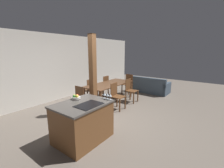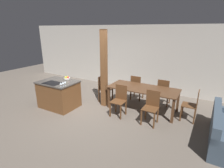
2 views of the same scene
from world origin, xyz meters
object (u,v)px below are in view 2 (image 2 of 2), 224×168
object	(u,v)px
fruit_bowl	(67,78)
kitchen_island	(59,94)
dining_chair_far_right	(163,92)
timber_post	(104,69)
dining_chair_near_right	(151,107)
dining_chair_foot_end	(192,105)
dining_chair_far_left	(136,87)
dining_chair_head_end	(104,88)
wine_glass_near	(61,84)
dining_table	(143,90)
wine_glass_middle	(63,83)
dining_chair_near_left	(119,100)
wine_glass_far	(65,82)

from	to	relation	value
fruit_bowl	kitchen_island	bearing A→B (deg)	-107.76
dining_chair_far_right	timber_post	size ratio (longest dim) A/B	0.37
dining_chair_near_right	dining_chair_foot_end	bearing A→B (deg)	35.34
kitchen_island	dining_chair_far_left	size ratio (longest dim) A/B	1.32
fruit_bowl	timber_post	distance (m)	1.31
dining_chair_far_left	dining_chair_head_end	world-z (taller)	same
wine_glass_near	kitchen_island	bearing A→B (deg)	144.64
dining_chair_far_right	dining_chair_head_end	distance (m)	2.08
kitchen_island	dining_table	distance (m)	2.79
dining_chair_far_left	dining_chair_far_right	bearing A→B (deg)	-180.00
fruit_bowl	dining_chair_far_right	world-z (taller)	fruit_bowl
dining_chair_near_right	timber_post	size ratio (longest dim) A/B	0.37
wine_glass_middle	fruit_bowl	bearing A→B (deg)	125.19
dining_chair_near_left	dining_chair_far_right	bearing A→B (deg)	54.54
wine_glass_middle	wine_glass_near	bearing A→B (deg)	-90.00
fruit_bowl	wine_glass_middle	xyz separation A→B (m)	(0.43, -0.62, 0.06)
dining_chair_near_left	dining_chair_far_left	bearing A→B (deg)	90.00
dining_chair_head_end	dining_chair_foot_end	xyz separation A→B (m)	(2.93, 0.00, 0.00)
kitchen_island	dining_chair_head_end	xyz separation A→B (m)	(1.06, 1.16, 0.04)
kitchen_island	fruit_bowl	size ratio (longest dim) A/B	5.77
wine_glass_far	dining_chair_near_left	size ratio (longest dim) A/B	0.15
fruit_bowl	wine_glass_near	bearing A→B (deg)	-58.29
wine_glass_far	wine_glass_near	bearing A→B (deg)	-90.00
kitchen_island	timber_post	xyz separation A→B (m)	(1.26, 0.85, 0.82)
wine_glass_middle	dining_table	bearing A→B (deg)	36.16
timber_post	kitchen_island	bearing A→B (deg)	-145.93
wine_glass_middle	kitchen_island	bearing A→B (deg)	151.29
dining_chair_head_end	dining_chair_far_left	bearing A→B (deg)	-54.66
dining_table	dining_chair_far_left	world-z (taller)	dining_chair_far_left
wine_glass_far	dining_chair_far_left	world-z (taller)	wine_glass_far
kitchen_island	dining_chair_near_left	bearing A→B (deg)	13.00
dining_table	timber_post	size ratio (longest dim) A/B	0.86
dining_chair_near_right	dining_chair_far_right	xyz separation A→B (m)	(-0.00, 1.38, 0.00)
dining_table	fruit_bowl	bearing A→B (deg)	-160.90
timber_post	wine_glass_far	bearing A→B (deg)	-124.35
dining_chair_near_left	wine_glass_near	bearing A→B (deg)	-150.41
fruit_bowl	dining_chair_far_right	distance (m)	3.32
kitchen_island	dining_chair_foot_end	bearing A→B (deg)	16.21
kitchen_island	dining_chair_far_right	xyz separation A→B (m)	(3.02, 1.85, 0.04)
dining_table	dining_chair_near_left	distance (m)	0.87
dining_chair_far_right	timber_post	world-z (taller)	timber_post
timber_post	wine_glass_near	bearing A→B (deg)	-120.42
dining_chair_near_right	dining_table	bearing A→B (deg)	125.46
dining_table	dining_chair_near_right	world-z (taller)	dining_chair_near_right
wine_glass_far	dining_chair_far_left	xyz separation A→B (m)	(1.50, 2.06, -0.51)
dining_chair_near_left	dining_chair_foot_end	distance (m)	2.08
wine_glass_near	timber_post	xyz separation A→B (m)	(0.72, 1.23, 0.26)
dining_chair_foot_end	dining_table	bearing A→B (deg)	-90.00
wine_glass_far	timber_post	bearing A→B (deg)	55.65
dining_chair_head_end	dining_chair_foot_end	distance (m)	2.93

